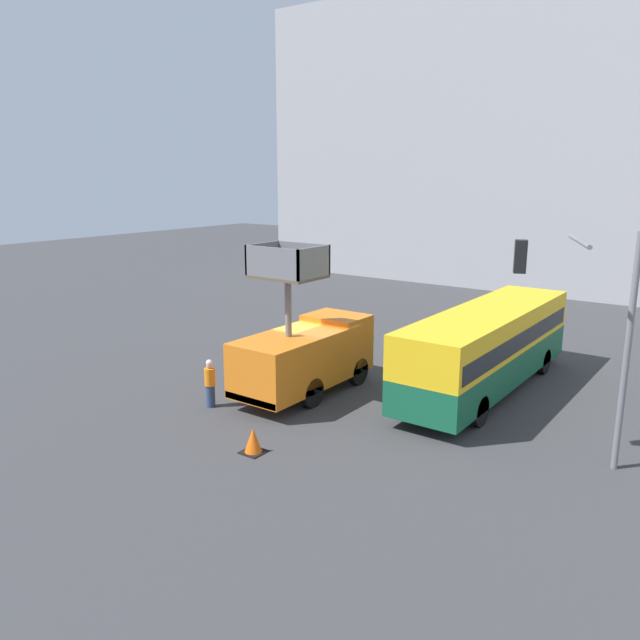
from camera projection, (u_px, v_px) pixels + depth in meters
name	position (u px, v px, depth m)	size (l,w,h in m)	color
ground_plane	(316.00, 388.00, 24.24)	(120.00, 120.00, 0.00)	#38383A
building_backdrop_far	(557.00, 138.00, 44.69)	(44.00, 10.00, 21.27)	#9E9EA3
utility_truck	(305.00, 353.00, 23.29)	(2.36, 6.07, 5.73)	orange
city_bus	(488.00, 344.00, 23.58)	(2.61, 11.15, 3.18)	#145638
traffic_light_pole	(591.00, 313.00, 16.86)	(3.01, 2.76, 6.68)	slate
road_worker_near_truck	(210.00, 383.00, 22.13)	(0.38, 0.38, 1.75)	navy
road_worker_directing	(407.00, 392.00, 21.03)	(0.38, 0.38, 1.87)	navy
traffic_cone_near_truck	(253.00, 441.00, 18.56)	(0.68, 0.68, 0.78)	black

